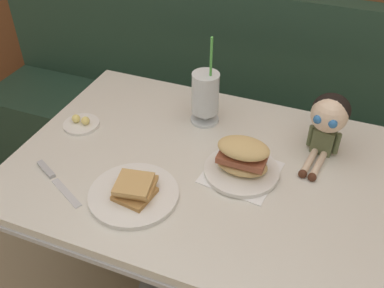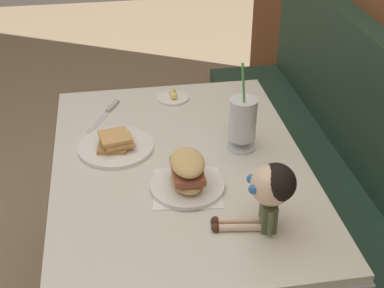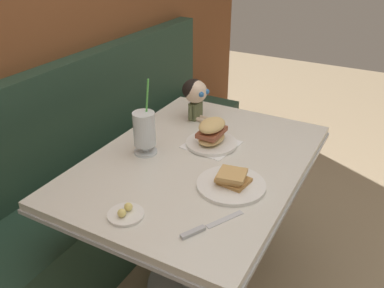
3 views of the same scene
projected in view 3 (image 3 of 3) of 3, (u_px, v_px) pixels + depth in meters
wood_panel_wall at (24, 21)px, 1.79m from camera, size 4.40×0.08×2.40m
booth_bench at (90, 198)px, 2.10m from camera, size 2.60×0.48×1.00m
diner_table at (197, 199)px, 1.73m from camera, size 1.11×0.81×0.74m
toast_plate at (231, 183)px, 1.46m from camera, size 0.25×0.25×0.06m
milkshake_glass at (144, 131)px, 1.63m from camera, size 0.10×0.10×0.32m
sandwich_plate at (212, 135)px, 1.72m from camera, size 0.22×0.22×0.12m
butter_saucer at (126, 214)px, 1.31m from camera, size 0.12×0.12×0.04m
butter_knife at (202, 229)px, 1.25m from camera, size 0.22×0.13×0.01m
seated_doll at (196, 94)px, 1.92m from camera, size 0.13×0.22×0.20m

